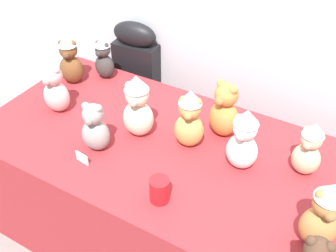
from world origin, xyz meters
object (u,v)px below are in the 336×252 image
(teddy_bear_charcoal, at_px, (104,58))
(party_cup_red, at_px, (159,190))
(instrument_case, at_px, (138,94))
(teddy_bear_cream, at_px, (138,107))
(teddy_bear_honey, at_px, (189,119))
(teddy_bear_ginger, at_px, (224,111))
(teddy_bear_blush, at_px, (55,90))
(teddy_bear_ash, at_px, (95,128))
(teddy_bear_sand, at_px, (309,149))
(teddy_bear_caramel, at_px, (323,215))
(teddy_bear_snow, at_px, (243,140))
(teddy_bear_chestnut, at_px, (70,60))
(display_table, at_px, (168,199))

(teddy_bear_charcoal, relative_size, party_cup_red, 2.34)
(instrument_case, relative_size, teddy_bear_cream, 3.12)
(teddy_bear_cream, bearing_deg, teddy_bear_honey, -1.19)
(teddy_bear_ginger, bearing_deg, teddy_bear_blush, -148.14)
(instrument_case, distance_m, teddy_bear_charcoal, 0.44)
(teddy_bear_ash, height_order, teddy_bear_sand, teddy_bear_sand)
(teddy_bear_blush, xyz_separation_m, teddy_bear_ginger, (0.82, 0.25, 0.01))
(teddy_bear_caramel, height_order, party_cup_red, teddy_bear_caramel)
(teddy_bear_ginger, distance_m, teddy_bear_sand, 0.41)
(teddy_bear_ginger, xyz_separation_m, teddy_bear_honey, (-0.11, -0.15, 0.01))
(teddy_bear_blush, bearing_deg, instrument_case, 79.03)
(teddy_bear_ginger, bearing_deg, teddy_bear_snow, -31.57)
(teddy_bear_charcoal, xyz_separation_m, teddy_bear_blush, (-0.02, -0.38, -0.00))
(teddy_bear_snow, distance_m, teddy_bear_caramel, 0.44)
(teddy_bear_ginger, bearing_deg, teddy_bear_charcoal, -174.53)
(instrument_case, bearing_deg, teddy_bear_cream, -60.25)
(teddy_bear_charcoal, height_order, teddy_bear_ginger, teddy_bear_ginger)
(teddy_bear_snow, distance_m, teddy_bear_ginger, 0.23)
(teddy_bear_chestnut, bearing_deg, teddy_bear_caramel, -38.35)
(teddy_bear_blush, height_order, teddy_bear_ash, teddy_bear_blush)
(instrument_case, relative_size, teddy_bear_snow, 3.35)
(teddy_bear_chestnut, bearing_deg, party_cup_red, -53.16)
(instrument_case, bearing_deg, teddy_bear_honey, -44.15)
(teddy_bear_sand, relative_size, teddy_bear_honey, 0.88)
(teddy_bear_ginger, xyz_separation_m, teddy_bear_sand, (0.40, -0.06, -0.00))
(teddy_bear_snow, xyz_separation_m, teddy_bear_ash, (-0.61, -0.22, -0.03))
(display_table, height_order, teddy_bear_caramel, teddy_bear_caramel)
(teddy_bear_ash, bearing_deg, party_cup_red, -30.07)
(teddy_bear_snow, height_order, teddy_bear_cream, teddy_bear_cream)
(teddy_bear_honey, bearing_deg, display_table, -159.14)
(instrument_case, bearing_deg, teddy_bear_sand, -25.60)
(teddy_bear_snow, xyz_separation_m, teddy_bear_sand, (0.25, 0.10, -0.02))
(teddy_bear_ginger, height_order, party_cup_red, teddy_bear_ginger)
(teddy_bear_cream, xyz_separation_m, teddy_bear_sand, (0.75, 0.14, -0.03))
(teddy_bear_caramel, distance_m, teddy_bear_sand, 0.35)
(teddy_bear_chestnut, bearing_deg, teddy_bear_honey, -33.59)
(teddy_bear_caramel, xyz_separation_m, party_cup_red, (-0.59, -0.11, -0.09))
(display_table, distance_m, teddy_bear_honey, 0.53)
(teddy_bear_ginger, distance_m, party_cup_red, 0.51)
(teddy_bear_sand, xyz_separation_m, teddy_bear_chestnut, (-1.33, 0.06, 0.01))
(teddy_bear_ash, bearing_deg, teddy_bear_blush, 145.61)
(instrument_case, relative_size, teddy_bear_ash, 4.04)
(instrument_case, relative_size, teddy_bear_caramel, 3.38)
(teddy_bear_charcoal, bearing_deg, teddy_bear_sand, -5.80)
(teddy_bear_sand, bearing_deg, teddy_bear_honey, -161.60)
(teddy_bear_snow, bearing_deg, teddy_bear_honey, 178.09)
(display_table, height_order, teddy_bear_blush, teddy_bear_blush)
(teddy_bear_honey, bearing_deg, teddy_bear_snow, -20.17)
(teddy_bear_cream, bearing_deg, teddy_bear_ginger, 17.05)
(teddy_bear_cream, bearing_deg, teddy_bear_blush, 172.89)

